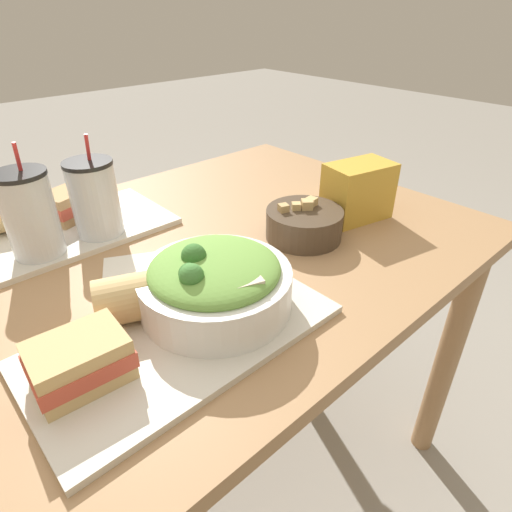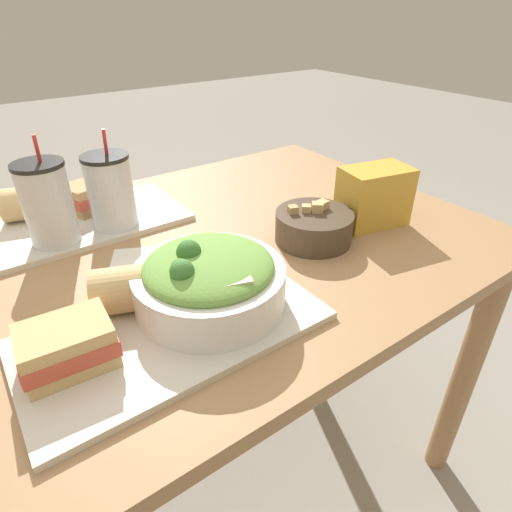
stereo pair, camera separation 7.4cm
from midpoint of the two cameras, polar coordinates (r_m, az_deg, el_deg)
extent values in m
plane|color=gray|center=(1.40, -8.61, -28.78)|extent=(12.00, 12.00, 0.00)
cube|color=#A37A51|center=(0.84, -12.60, -2.05)|extent=(1.48, 0.85, 0.03)
cylinder|color=#A37A51|center=(1.29, 27.71, -13.80)|extent=(0.06, 0.06, 0.74)
cylinder|color=#A37A51|center=(1.62, 5.52, 0.02)|extent=(0.06, 0.06, 0.74)
cube|color=beige|center=(0.66, -7.64, -9.77)|extent=(0.45, 0.24, 0.01)
cube|color=beige|center=(1.02, -20.49, 3.99)|extent=(0.45, 0.24, 0.01)
cylinder|color=white|center=(0.68, -3.07, -4.12)|extent=(0.24, 0.24, 0.07)
ellipsoid|color=#6B9E42|center=(0.66, -3.16, -1.45)|extent=(0.20, 0.20, 0.05)
sphere|color=#38702D|center=(0.65, -5.78, 0.41)|extent=(0.04, 0.04, 0.04)
sphere|color=#427F38|center=(0.61, -6.45, -2.16)|extent=(0.04, 0.04, 0.04)
sphere|color=#38702D|center=(0.62, -6.69, -1.82)|extent=(0.03, 0.03, 0.03)
cube|color=beige|center=(0.62, 0.53, -3.05)|extent=(0.06, 0.06, 0.01)
cube|color=beige|center=(0.62, -3.62, -3.10)|extent=(0.04, 0.04, 0.01)
cylinder|color=#473828|center=(0.90, 10.06, 3.81)|extent=(0.16, 0.16, 0.06)
cylinder|color=#5B2D19|center=(0.89, 10.20, 5.18)|extent=(0.14, 0.14, 0.01)
cube|color=tan|center=(0.87, 7.36, 6.00)|extent=(0.02, 0.02, 0.02)
cube|color=tan|center=(0.90, 11.21, 6.58)|extent=(0.02, 0.02, 0.02)
cube|color=tan|center=(0.88, 9.11, 6.11)|extent=(0.03, 0.03, 0.02)
cube|color=tan|center=(0.89, 10.57, 6.25)|extent=(0.03, 0.03, 0.02)
cube|color=tan|center=(0.63, -20.34, -12.79)|extent=(0.12, 0.09, 0.02)
cube|color=#C64C38|center=(0.61, -20.72, -11.30)|extent=(0.13, 0.10, 0.02)
cube|color=tan|center=(0.60, -21.11, -9.73)|extent=(0.12, 0.09, 0.02)
cylinder|color=tan|center=(0.69, -13.10, -4.29)|extent=(0.14, 0.11, 0.07)
cylinder|color=beige|center=(0.69, -8.21, -3.68)|extent=(0.03, 0.07, 0.07)
cube|color=tan|center=(1.07, -18.77, 6.64)|extent=(0.14, 0.11, 0.02)
cube|color=#C64C38|center=(1.06, -18.97, 7.72)|extent=(0.15, 0.12, 0.02)
cube|color=tan|center=(1.05, -19.17, 8.81)|extent=(0.14, 0.11, 0.02)
cylinder|color=tan|center=(1.06, -26.13, 6.36)|extent=(0.13, 0.10, 0.07)
cylinder|color=beige|center=(1.05, -23.25, 6.92)|extent=(0.02, 0.07, 0.07)
cylinder|color=silver|center=(0.91, -23.93, 6.14)|extent=(0.09, 0.09, 0.16)
cylinder|color=black|center=(0.92, -23.80, 5.57)|extent=(0.08, 0.08, 0.13)
cylinder|color=black|center=(0.89, -25.07, 10.94)|extent=(0.10, 0.10, 0.01)
cylinder|color=red|center=(0.88, -25.00, 12.62)|extent=(0.01, 0.02, 0.06)
cylinder|color=silver|center=(0.94, -16.67, 8.01)|extent=(0.09, 0.09, 0.15)
cylinder|color=maroon|center=(0.95, -16.58, 7.49)|extent=(0.08, 0.08, 0.12)
cylinder|color=black|center=(0.92, -17.41, 12.46)|extent=(0.10, 0.10, 0.01)
cylinder|color=red|center=(0.91, -17.25, 14.09)|extent=(0.01, 0.02, 0.06)
cube|color=gold|center=(0.99, 17.55, 7.55)|extent=(0.16, 0.12, 0.13)
cube|color=silver|center=(0.85, -11.95, -0.53)|extent=(0.16, 0.15, 0.00)
camera|label=1|loc=(0.04, -87.14, 1.74)|focal=30.00mm
camera|label=2|loc=(0.04, 92.86, -1.74)|focal=30.00mm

